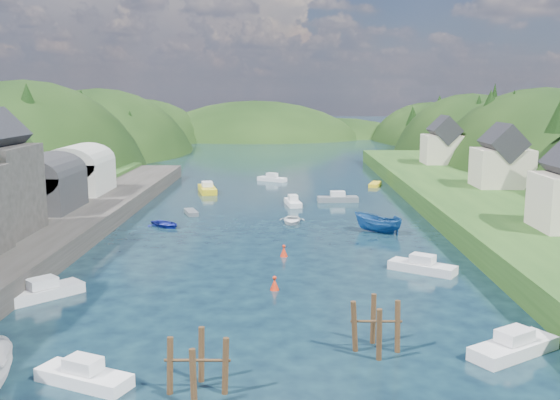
{
  "coord_description": "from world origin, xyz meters",
  "views": [
    {
      "loc": [
        0.76,
        -33.95,
        14.77
      ],
      "look_at": [
        0.0,
        28.0,
        4.0
      ],
      "focal_mm": 40.0,
      "sensor_mm": 36.0,
      "label": 1
    }
  ],
  "objects_px": {
    "channel_buoy_near": "(275,284)",
    "piling_cluster_near": "(198,371)",
    "piling_cluster_far": "(376,331)",
    "channel_buoy_far": "(284,251)"
  },
  "relations": [
    {
      "from": "channel_buoy_near",
      "to": "channel_buoy_far",
      "type": "bearing_deg",
      "value": 86.2
    },
    {
      "from": "piling_cluster_far",
      "to": "channel_buoy_near",
      "type": "xyz_separation_m",
      "value": [
        -6.06,
        11.24,
        -0.77
      ]
    },
    {
      "from": "piling_cluster_far",
      "to": "channel_buoy_far",
      "type": "xyz_separation_m",
      "value": [
        -5.42,
        20.98,
        -0.77
      ]
    },
    {
      "from": "channel_buoy_far",
      "to": "piling_cluster_near",
      "type": "bearing_deg",
      "value": -98.9
    },
    {
      "from": "piling_cluster_near",
      "to": "channel_buoy_near",
      "type": "relative_size",
      "value": 3.19
    },
    {
      "from": "piling_cluster_far",
      "to": "channel_buoy_near",
      "type": "relative_size",
      "value": 3.31
    },
    {
      "from": "piling_cluster_far",
      "to": "channel_buoy_near",
      "type": "bearing_deg",
      "value": 118.35
    },
    {
      "from": "piling_cluster_far",
      "to": "channel_buoy_far",
      "type": "height_order",
      "value": "piling_cluster_far"
    },
    {
      "from": "piling_cluster_near",
      "to": "piling_cluster_far",
      "type": "distance_m",
      "value": 10.85
    },
    {
      "from": "channel_buoy_near",
      "to": "piling_cluster_near",
      "type": "bearing_deg",
      "value": -101.86
    }
  ]
}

